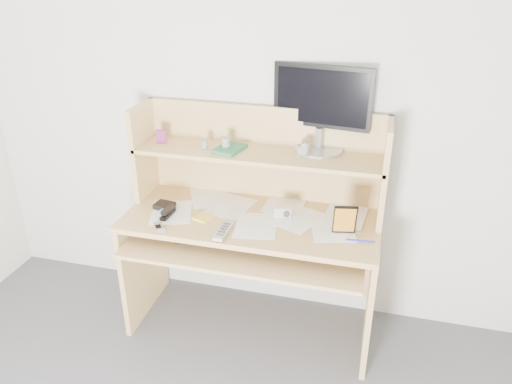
% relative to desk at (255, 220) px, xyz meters
% --- Properties ---
extents(back_wall, '(3.60, 0.04, 2.50)m').
position_rel_desk_xyz_m(back_wall, '(0.00, 0.24, 0.56)').
color(back_wall, silver).
rests_on(back_wall, floor).
extents(desk, '(1.40, 0.70, 1.30)m').
position_rel_desk_xyz_m(desk, '(0.00, 0.00, 0.00)').
color(desk, tan).
rests_on(desk, floor).
extents(paper_clutter, '(1.32, 0.54, 0.01)m').
position_rel_desk_xyz_m(paper_clutter, '(0.00, -0.08, 0.06)').
color(paper_clutter, white).
rests_on(paper_clutter, desk).
extents(keyboard, '(0.53, 0.25, 0.04)m').
position_rel_desk_xyz_m(keyboard, '(-0.13, -0.17, -0.03)').
color(keyboard, black).
rests_on(keyboard, desk).
extents(tv_remote, '(0.06, 0.19, 0.02)m').
position_rel_desk_xyz_m(tv_remote, '(-0.09, -0.28, 0.07)').
color(tv_remote, '#AFAFA9').
rests_on(tv_remote, paper_clutter).
extents(flip_phone, '(0.09, 0.10, 0.02)m').
position_rel_desk_xyz_m(flip_phone, '(-0.44, -0.33, 0.07)').
color(flip_phone, '#A7A7A9').
rests_on(flip_phone, paper_clutter).
extents(stapler, '(0.04, 0.13, 0.04)m').
position_rel_desk_xyz_m(stapler, '(-0.45, -0.18, 0.08)').
color(stapler, black).
rests_on(stapler, paper_clutter).
extents(wallet, '(0.12, 0.10, 0.03)m').
position_rel_desk_xyz_m(wallet, '(-0.51, -0.10, 0.07)').
color(wallet, black).
rests_on(wallet, paper_clutter).
extents(sticky_note_pad, '(0.11, 0.11, 0.01)m').
position_rel_desk_xyz_m(sticky_note_pad, '(-0.26, -0.15, 0.06)').
color(sticky_note_pad, '#FFE643').
rests_on(sticky_note_pad, desk).
extents(digital_camera, '(0.10, 0.06, 0.06)m').
position_rel_desk_xyz_m(digital_camera, '(0.17, -0.04, 0.09)').
color(digital_camera, silver).
rests_on(digital_camera, paper_clutter).
extents(game_case, '(0.12, 0.04, 0.17)m').
position_rel_desk_xyz_m(game_case, '(0.51, -0.14, 0.15)').
color(game_case, black).
rests_on(game_case, paper_clutter).
extents(blue_pen, '(0.15, 0.02, 0.01)m').
position_rel_desk_xyz_m(blue_pen, '(0.60, -0.19, 0.07)').
color(blue_pen, '#1B1BD1').
rests_on(blue_pen, paper_clutter).
extents(card_box, '(0.06, 0.03, 0.08)m').
position_rel_desk_xyz_m(card_box, '(-0.57, 0.07, 0.43)').
color(card_box, '#A41519').
rests_on(card_box, desk).
extents(shelf_book, '(0.17, 0.21, 0.02)m').
position_rel_desk_xyz_m(shelf_book, '(-0.16, 0.06, 0.40)').
color(shelf_book, '#378949').
rests_on(shelf_book, desk).
extents(chip_stack_a, '(0.04, 0.04, 0.05)m').
position_rel_desk_xyz_m(chip_stack_a, '(-0.30, 0.05, 0.41)').
color(chip_stack_a, black).
rests_on(chip_stack_a, desk).
extents(chip_stack_b, '(0.06, 0.06, 0.07)m').
position_rel_desk_xyz_m(chip_stack_b, '(-0.18, 0.05, 0.42)').
color(chip_stack_b, silver).
rests_on(chip_stack_b, desk).
extents(chip_stack_c, '(0.04, 0.04, 0.05)m').
position_rel_desk_xyz_m(chip_stack_c, '(0.24, 0.08, 0.41)').
color(chip_stack_c, black).
rests_on(chip_stack_c, desk).
extents(chip_stack_d, '(0.05, 0.05, 0.08)m').
position_rel_desk_xyz_m(chip_stack_d, '(0.26, 0.07, 0.42)').
color(chip_stack_d, white).
rests_on(chip_stack_d, desk).
extents(monitor, '(0.54, 0.27, 0.46)m').
position_rel_desk_xyz_m(monitor, '(0.32, 0.20, 0.63)').
color(monitor, '#A6A6AA').
rests_on(monitor, desk).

